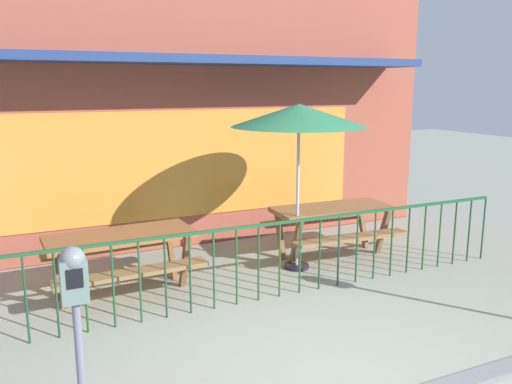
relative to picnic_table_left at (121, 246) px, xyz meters
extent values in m
plane|color=gray|center=(1.45, -2.78, -0.61)|extent=(40.00, 40.00, 0.00)
cube|color=brown|center=(1.45, 1.80, -0.61)|extent=(8.89, 0.54, 0.01)
cube|color=#A24D3A|center=(1.45, 1.80, 2.26)|extent=(8.89, 0.50, 5.73)
cube|color=orange|center=(1.45, 1.54, 0.74)|extent=(5.78, 0.02, 1.70)
cube|color=navy|center=(1.45, 1.09, 2.33)|extent=(7.56, 0.92, 0.12)
cube|color=#1C4F2B|center=(1.45, -0.96, 0.34)|extent=(7.47, 0.04, 0.04)
cylinder|color=#19442C|center=(-1.13, -0.96, -0.14)|extent=(0.02, 0.02, 0.95)
cylinder|color=#1B402E|center=(-0.84, -0.96, -0.14)|extent=(0.02, 0.02, 0.95)
cylinder|color=#1A4F1F|center=(-0.56, -0.96, -0.14)|extent=(0.02, 0.02, 0.95)
cylinder|color=#1B4C30|center=(-0.27, -0.96, -0.14)|extent=(0.02, 0.02, 0.95)
cylinder|color=#274E31|center=(0.02, -0.96, -0.14)|extent=(0.02, 0.02, 0.95)
cylinder|color=#21442B|center=(0.30, -0.96, -0.14)|extent=(0.02, 0.02, 0.95)
cylinder|color=#204628|center=(0.59, -0.96, -0.14)|extent=(0.02, 0.02, 0.95)
cylinder|color=#1F4E31|center=(0.88, -0.96, -0.14)|extent=(0.02, 0.02, 0.95)
cylinder|color=#264F23|center=(1.17, -0.96, -0.14)|extent=(0.02, 0.02, 0.95)
cylinder|color=#294523|center=(1.45, -0.96, -0.14)|extent=(0.02, 0.02, 0.95)
cylinder|color=#255125|center=(1.74, -0.96, -0.14)|extent=(0.02, 0.02, 0.95)
cylinder|color=#1A5122|center=(2.03, -0.96, -0.14)|extent=(0.02, 0.02, 0.95)
cylinder|color=#1D4427|center=(2.32, -0.96, -0.14)|extent=(0.02, 0.02, 0.95)
cylinder|color=#1A3F31|center=(2.60, -0.96, -0.14)|extent=(0.02, 0.02, 0.95)
cylinder|color=#1A5024|center=(2.89, -0.96, -0.14)|extent=(0.02, 0.02, 0.95)
cylinder|color=#254A2F|center=(3.18, -0.96, -0.14)|extent=(0.02, 0.02, 0.95)
cylinder|color=#204B1F|center=(3.46, -0.96, -0.14)|extent=(0.02, 0.02, 0.95)
cylinder|color=#214221|center=(3.75, -0.96, -0.14)|extent=(0.02, 0.02, 0.95)
cylinder|color=#264A27|center=(4.04, -0.96, -0.14)|extent=(0.02, 0.02, 0.95)
cylinder|color=#2D4F2B|center=(4.33, -0.96, -0.14)|extent=(0.02, 0.02, 0.95)
cylinder|color=#2C3F20|center=(4.61, -0.96, -0.14)|extent=(0.02, 0.02, 0.95)
cylinder|color=#203E2F|center=(4.90, -0.96, -0.14)|extent=(0.02, 0.02, 0.95)
cylinder|color=#1F3E2E|center=(5.19, -0.96, -0.14)|extent=(0.02, 0.02, 0.95)
cube|color=#92582F|center=(0.00, 0.00, 0.13)|extent=(1.84, 0.85, 0.07)
cube|color=olive|center=(0.03, -0.55, -0.17)|extent=(1.81, 0.35, 0.05)
cube|color=olive|center=(-0.03, 0.55, -0.17)|extent=(1.81, 0.35, 0.05)
cube|color=brown|center=(-0.72, -0.32, -0.24)|extent=(0.09, 0.35, 0.78)
cube|color=brown|center=(-0.75, 0.24, -0.24)|extent=(0.09, 0.35, 0.78)
cube|color=brown|center=(0.75, -0.24, -0.24)|extent=(0.09, 0.35, 0.78)
cube|color=brown|center=(0.72, 0.32, -0.24)|extent=(0.09, 0.35, 0.78)
cube|color=#94613A|center=(3.19, 0.12, 0.13)|extent=(1.83, 0.85, 0.07)
cube|color=olive|center=(3.16, -0.43, -0.17)|extent=(1.81, 0.35, 0.05)
cube|color=#895F40|center=(3.22, 0.66, -0.17)|extent=(1.81, 0.35, 0.05)
cube|color=brown|center=(2.44, -0.13, -0.24)|extent=(0.09, 0.35, 0.78)
cube|color=brown|center=(2.47, 0.43, -0.24)|extent=(0.09, 0.35, 0.78)
cube|color=brown|center=(3.91, -0.20, -0.24)|extent=(0.09, 0.35, 0.78)
cube|color=brown|center=(3.94, 0.36, -0.24)|extent=(0.09, 0.35, 0.78)
cylinder|color=black|center=(2.45, -0.14, -0.59)|extent=(0.36, 0.36, 0.05)
cylinder|color=#B3AEBA|center=(2.45, -0.14, 0.53)|extent=(0.04, 0.04, 2.29)
cone|color=#2C7F53|center=(2.45, -0.14, 1.57)|extent=(1.87, 1.87, 0.31)
cylinder|color=slate|center=(-0.82, -2.82, -0.05)|extent=(0.06, 0.06, 1.13)
cube|color=slate|center=(-0.82, -2.82, 0.67)|extent=(0.18, 0.14, 0.31)
sphere|color=slate|center=(-0.82, -2.82, 0.83)|extent=(0.17, 0.17, 0.17)
cube|color=black|center=(-0.82, -2.90, 0.71)|extent=(0.11, 0.01, 0.14)
camera|label=1|loc=(-1.12, -6.41, 1.99)|focal=36.86mm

